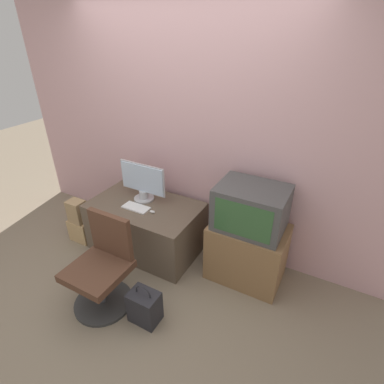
{
  "coord_description": "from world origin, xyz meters",
  "views": [
    {
      "loc": [
        1.49,
        -1.26,
        2.25
      ],
      "look_at": [
        0.27,
        0.98,
        0.81
      ],
      "focal_mm": 28.0,
      "sensor_mm": 36.0,
      "label": 1
    }
  ],
  "objects_px": {
    "office_chair": "(103,269)",
    "cardboard_box_lower": "(81,230)",
    "keyboard": "(136,207)",
    "main_monitor": "(143,182)",
    "crt_tv": "(251,208)",
    "mouse": "(152,212)",
    "handbag": "(145,307)"
  },
  "relations": [
    {
      "from": "main_monitor",
      "to": "crt_tv",
      "type": "height_order",
      "value": "crt_tv"
    },
    {
      "from": "mouse",
      "to": "crt_tv",
      "type": "height_order",
      "value": "crt_tv"
    },
    {
      "from": "handbag",
      "to": "office_chair",
      "type": "bearing_deg",
      "value": 178.74
    },
    {
      "from": "main_monitor",
      "to": "crt_tv",
      "type": "bearing_deg",
      "value": 0.56
    },
    {
      "from": "keyboard",
      "to": "cardboard_box_lower",
      "type": "bearing_deg",
      "value": -166.39
    },
    {
      "from": "keyboard",
      "to": "mouse",
      "type": "height_order",
      "value": "mouse"
    },
    {
      "from": "main_monitor",
      "to": "mouse",
      "type": "relative_size",
      "value": 9.24
    },
    {
      "from": "keyboard",
      "to": "crt_tv",
      "type": "relative_size",
      "value": 0.47
    },
    {
      "from": "cardboard_box_lower",
      "to": "main_monitor",
      "type": "bearing_deg",
      "value": 28.09
    },
    {
      "from": "mouse",
      "to": "cardboard_box_lower",
      "type": "bearing_deg",
      "value": -168.76
    },
    {
      "from": "office_chair",
      "to": "keyboard",
      "type": "bearing_deg",
      "value": 102.65
    },
    {
      "from": "office_chair",
      "to": "cardboard_box_lower",
      "type": "height_order",
      "value": "office_chair"
    },
    {
      "from": "main_monitor",
      "to": "mouse",
      "type": "distance_m",
      "value": 0.36
    },
    {
      "from": "keyboard",
      "to": "handbag",
      "type": "relative_size",
      "value": 0.75
    },
    {
      "from": "cardboard_box_lower",
      "to": "handbag",
      "type": "height_order",
      "value": "handbag"
    },
    {
      "from": "keyboard",
      "to": "handbag",
      "type": "height_order",
      "value": "keyboard"
    },
    {
      "from": "main_monitor",
      "to": "office_chair",
      "type": "height_order",
      "value": "main_monitor"
    },
    {
      "from": "mouse",
      "to": "handbag",
      "type": "distance_m",
      "value": 0.93
    },
    {
      "from": "office_chair",
      "to": "cardboard_box_lower",
      "type": "bearing_deg",
      "value": 148.78
    },
    {
      "from": "main_monitor",
      "to": "handbag",
      "type": "distance_m",
      "value": 1.27
    },
    {
      "from": "mouse",
      "to": "office_chair",
      "type": "xyz_separation_m",
      "value": [
        -0.04,
        -0.72,
        -0.21
      ]
    },
    {
      "from": "crt_tv",
      "to": "handbag",
      "type": "relative_size",
      "value": 1.59
    },
    {
      "from": "keyboard",
      "to": "office_chair",
      "type": "distance_m",
      "value": 0.75
    },
    {
      "from": "crt_tv",
      "to": "cardboard_box_lower",
      "type": "relative_size",
      "value": 2.3
    },
    {
      "from": "main_monitor",
      "to": "cardboard_box_lower",
      "type": "xyz_separation_m",
      "value": [
        -0.69,
        -0.37,
        -0.64
      ]
    },
    {
      "from": "cardboard_box_lower",
      "to": "handbag",
      "type": "relative_size",
      "value": 0.69
    },
    {
      "from": "keyboard",
      "to": "handbag",
      "type": "distance_m",
      "value": 1.02
    },
    {
      "from": "office_chair",
      "to": "handbag",
      "type": "relative_size",
      "value": 2.18
    },
    {
      "from": "office_chair",
      "to": "cardboard_box_lower",
      "type": "distance_m",
      "value": 1.06
    },
    {
      "from": "cardboard_box_lower",
      "to": "handbag",
      "type": "xyz_separation_m",
      "value": [
        1.32,
        -0.54,
        0.02
      ]
    },
    {
      "from": "keyboard",
      "to": "cardboard_box_lower",
      "type": "xyz_separation_m",
      "value": [
        -0.72,
        -0.17,
        -0.44
      ]
    },
    {
      "from": "crt_tv",
      "to": "handbag",
      "type": "distance_m",
      "value": 1.26
    }
  ]
}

